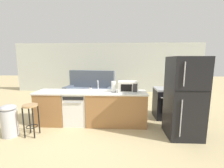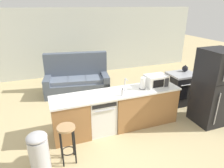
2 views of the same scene
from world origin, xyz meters
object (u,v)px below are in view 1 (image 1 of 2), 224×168
object	(u,v)px
microwave	(128,87)
trash_bin	(9,120)
paper_towel_roll	(113,87)
stove_range	(167,103)
couch	(90,91)
kettle	(173,85)
refrigerator	(184,98)
bar_stool	(31,113)
soap_bottle	(90,90)
dishwasher	(77,109)

from	to	relation	value
microwave	trash_bin	bearing A→B (deg)	-164.54
microwave	paper_towel_roll	distance (m)	0.37
stove_range	couch	world-z (taller)	couch
kettle	refrigerator	bearing A→B (deg)	-97.83
microwave	kettle	distance (m)	1.56
kettle	bar_stool	bearing A→B (deg)	-158.92
stove_range	refrigerator	world-z (taller)	refrigerator
microwave	kettle	world-z (taller)	microwave
soap_bottle	dishwasher	bearing A→B (deg)	154.78
dishwasher	microwave	world-z (taller)	microwave
dishwasher	microwave	bearing A→B (deg)	-0.05
dishwasher	soap_bottle	bearing A→B (deg)	-25.22
stove_range	bar_stool	bearing A→B (deg)	-159.87
dishwasher	trash_bin	world-z (taller)	dishwasher
dishwasher	stove_range	xyz separation A→B (m)	(2.60, 0.55, 0.03)
refrigerator	bar_stool	size ratio (longest dim) A/B	2.44
kettle	dishwasher	bearing A→B (deg)	-166.22
stove_range	refrigerator	xyz separation A→B (m)	(-0.00, -1.10, 0.45)
dishwasher	trash_bin	xyz separation A→B (m)	(-1.34, -0.75, -0.04)
refrigerator	couch	size ratio (longest dim) A/B	0.85
microwave	trash_bin	distance (m)	2.89
kettle	trash_bin	xyz separation A→B (m)	(-4.11, -1.43, -0.61)
refrigerator	couch	xyz separation A→B (m)	(-2.67, 2.90, -0.51)
bar_stool	trash_bin	distance (m)	0.52
refrigerator	paper_towel_roll	world-z (taller)	refrigerator
paper_towel_roll	bar_stool	bearing A→B (deg)	-159.81
refrigerator	microwave	bearing A→B (deg)	155.96
soap_bottle	bar_stool	world-z (taller)	soap_bottle
trash_bin	paper_towel_roll	bearing A→B (deg)	17.00
stove_range	couch	distance (m)	3.23
kettle	stove_range	bearing A→B (deg)	-142.29
stove_range	refrigerator	distance (m)	1.19
couch	microwave	bearing A→B (deg)	-58.42
bar_stool	couch	size ratio (longest dim) A/B	0.35
paper_towel_roll	dishwasher	bearing A→B (deg)	177.98
soap_bottle	couch	bearing A→B (deg)	101.13
dishwasher	kettle	xyz separation A→B (m)	(2.77, 0.68, 0.56)
soap_bottle	kettle	size ratio (longest dim) A/B	0.86
stove_range	soap_bottle	size ratio (longest dim) A/B	5.11
bar_stool	paper_towel_roll	bearing A→B (deg)	20.19
bar_stool	trash_bin	bearing A→B (deg)	-175.88
refrigerator	trash_bin	size ratio (longest dim) A/B	2.44
stove_range	refrigerator	bearing A→B (deg)	-90.01
dishwasher	couch	distance (m)	2.35
stove_range	couch	bearing A→B (deg)	146.03
trash_bin	couch	world-z (taller)	couch
dishwasher	soap_bottle	distance (m)	0.73
paper_towel_roll	kettle	world-z (taller)	paper_towel_roll
trash_bin	bar_stool	bearing A→B (deg)	4.12
refrigerator	soap_bottle	distance (m)	2.20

